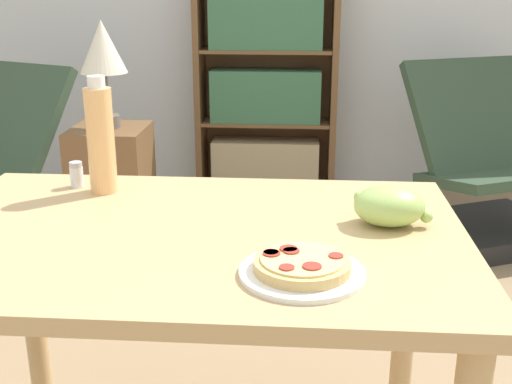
{
  "coord_description": "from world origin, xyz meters",
  "views": [
    {
      "loc": [
        0.22,
        -1.36,
        1.28
      ],
      "look_at": [
        0.12,
        -0.03,
        0.83
      ],
      "focal_mm": 45.0,
      "sensor_mm": 36.0,
      "label": 1
    }
  ],
  "objects_px": {
    "lounge_chair_far": "(489,184)",
    "side_table": "(113,193)",
    "bookshelf": "(266,93)",
    "pizza_on_plate": "(302,268)",
    "drink_bottle": "(101,139)",
    "grape_bunch": "(389,206)",
    "salt_shaker": "(77,175)",
    "table_lamp": "(103,52)"
  },
  "relations": [
    {
      "from": "grape_bunch",
      "to": "lounge_chair_far",
      "type": "xyz_separation_m",
      "value": [
        0.76,
        1.87,
        -0.53
      ]
    },
    {
      "from": "grape_bunch",
      "to": "side_table",
      "type": "height_order",
      "value": "grape_bunch"
    },
    {
      "from": "side_table",
      "to": "table_lamp",
      "type": "relative_size",
      "value": 1.32
    },
    {
      "from": "grape_bunch",
      "to": "drink_bottle",
      "type": "bearing_deg",
      "value": 165.11
    },
    {
      "from": "pizza_on_plate",
      "to": "drink_bottle",
      "type": "height_order",
      "value": "drink_bottle"
    },
    {
      "from": "grape_bunch",
      "to": "salt_shaker",
      "type": "relative_size",
      "value": 2.57
    },
    {
      "from": "pizza_on_plate",
      "to": "grape_bunch",
      "type": "relative_size",
      "value": 1.35
    },
    {
      "from": "salt_shaker",
      "to": "bookshelf",
      "type": "bearing_deg",
      "value": 81.37
    },
    {
      "from": "pizza_on_plate",
      "to": "grape_bunch",
      "type": "height_order",
      "value": "grape_bunch"
    },
    {
      "from": "grape_bunch",
      "to": "table_lamp",
      "type": "bearing_deg",
      "value": 125.39
    },
    {
      "from": "salt_shaker",
      "to": "side_table",
      "type": "height_order",
      "value": "salt_shaker"
    },
    {
      "from": "grape_bunch",
      "to": "table_lamp",
      "type": "relative_size",
      "value": 0.35
    },
    {
      "from": "drink_bottle",
      "to": "salt_shaker",
      "type": "distance_m",
      "value": 0.13
    },
    {
      "from": "pizza_on_plate",
      "to": "grape_bunch",
      "type": "xyz_separation_m",
      "value": [
        0.18,
        0.26,
        0.03
      ]
    },
    {
      "from": "pizza_on_plate",
      "to": "drink_bottle",
      "type": "distance_m",
      "value": 0.67
    },
    {
      "from": "pizza_on_plate",
      "to": "side_table",
      "type": "height_order",
      "value": "pizza_on_plate"
    },
    {
      "from": "bookshelf",
      "to": "lounge_chair_far",
      "type": "bearing_deg",
      "value": -28.91
    },
    {
      "from": "grape_bunch",
      "to": "drink_bottle",
      "type": "height_order",
      "value": "drink_bottle"
    },
    {
      "from": "lounge_chair_far",
      "to": "side_table",
      "type": "height_order",
      "value": "lounge_chair_far"
    },
    {
      "from": "bookshelf",
      "to": "table_lamp",
      "type": "bearing_deg",
      "value": -123.36
    },
    {
      "from": "lounge_chair_far",
      "to": "table_lamp",
      "type": "xyz_separation_m",
      "value": [
        -1.83,
        -0.36,
        0.68
      ]
    },
    {
      "from": "bookshelf",
      "to": "side_table",
      "type": "xyz_separation_m",
      "value": [
        -0.66,
        -1.01,
        -0.31
      ]
    },
    {
      "from": "pizza_on_plate",
      "to": "table_lamp",
      "type": "height_order",
      "value": "table_lamp"
    },
    {
      "from": "pizza_on_plate",
      "to": "bookshelf",
      "type": "relative_size",
      "value": 0.17
    },
    {
      "from": "grape_bunch",
      "to": "drink_bottle",
      "type": "xyz_separation_m",
      "value": [
        -0.68,
        0.18,
        0.09
      ]
    },
    {
      "from": "pizza_on_plate",
      "to": "drink_bottle",
      "type": "bearing_deg",
      "value": 138.17
    },
    {
      "from": "bookshelf",
      "to": "side_table",
      "type": "bearing_deg",
      "value": -123.36
    },
    {
      "from": "drink_bottle",
      "to": "side_table",
      "type": "distance_m",
      "value": 1.51
    },
    {
      "from": "grape_bunch",
      "to": "bookshelf",
      "type": "relative_size",
      "value": 0.13
    },
    {
      "from": "lounge_chair_far",
      "to": "side_table",
      "type": "xyz_separation_m",
      "value": [
        -1.83,
        -0.36,
        0.03
      ]
    },
    {
      "from": "pizza_on_plate",
      "to": "lounge_chair_far",
      "type": "bearing_deg",
      "value": 66.01
    },
    {
      "from": "pizza_on_plate",
      "to": "bookshelf",
      "type": "distance_m",
      "value": 2.79
    },
    {
      "from": "pizza_on_plate",
      "to": "grape_bunch",
      "type": "distance_m",
      "value": 0.32
    },
    {
      "from": "side_table",
      "to": "drink_bottle",
      "type": "bearing_deg",
      "value": -73.43
    },
    {
      "from": "pizza_on_plate",
      "to": "table_lamp",
      "type": "bearing_deg",
      "value": 116.65
    },
    {
      "from": "salt_shaker",
      "to": "bookshelf",
      "type": "relative_size",
      "value": 0.05
    },
    {
      "from": "table_lamp",
      "to": "drink_bottle",
      "type": "bearing_deg",
      "value": -73.43
    },
    {
      "from": "lounge_chair_far",
      "to": "bookshelf",
      "type": "relative_size",
      "value": 0.74
    },
    {
      "from": "grape_bunch",
      "to": "bookshelf",
      "type": "distance_m",
      "value": 2.55
    },
    {
      "from": "bookshelf",
      "to": "side_table",
      "type": "height_order",
      "value": "bookshelf"
    },
    {
      "from": "grape_bunch",
      "to": "drink_bottle",
      "type": "relative_size",
      "value": 0.59
    },
    {
      "from": "side_table",
      "to": "table_lamp",
      "type": "bearing_deg",
      "value": 0.0
    }
  ]
}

